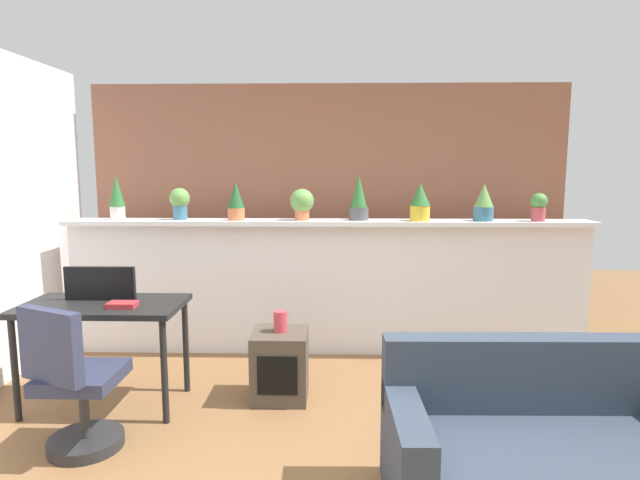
# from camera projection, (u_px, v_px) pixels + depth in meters

# --- Properties ---
(ground_plane) EXTENTS (12.00, 12.00, 0.00)m
(ground_plane) POSITION_uv_depth(u_px,v_px,m) (323.00, 479.00, 2.82)
(ground_plane) COLOR brown
(divider_wall) EXTENTS (4.66, 0.16, 1.19)m
(divider_wall) POSITION_uv_depth(u_px,v_px,m) (327.00, 289.00, 4.72)
(divider_wall) COLOR white
(divider_wall) RESTS_ON ground
(plant_shelf) EXTENTS (4.66, 0.33, 0.04)m
(plant_shelf) POSITION_uv_depth(u_px,v_px,m) (327.00, 222.00, 4.60)
(plant_shelf) COLOR white
(plant_shelf) RESTS_ON divider_wall
(brick_wall_behind) EXTENTS (4.66, 0.10, 2.50)m
(brick_wall_behind) POSITION_uv_depth(u_px,v_px,m) (328.00, 212.00, 5.23)
(brick_wall_behind) COLOR #935B47
(brick_wall_behind) RESTS_ON ground
(potted_plant_0) EXTENTS (0.14, 0.14, 0.39)m
(potted_plant_0) POSITION_uv_depth(u_px,v_px,m) (117.00, 197.00, 4.63)
(potted_plant_0) COLOR silver
(potted_plant_0) RESTS_ON plant_shelf
(potted_plant_1) EXTENTS (0.18, 0.18, 0.28)m
(potted_plant_1) POSITION_uv_depth(u_px,v_px,m) (180.00, 202.00, 4.63)
(potted_plant_1) COLOR #386B84
(potted_plant_1) RESTS_ON plant_shelf
(potted_plant_2) EXTENTS (0.15, 0.15, 0.34)m
(potted_plant_2) POSITION_uv_depth(u_px,v_px,m) (236.00, 201.00, 4.58)
(potted_plant_2) COLOR #C66B42
(potted_plant_2) RESTS_ON plant_shelf
(potted_plant_3) EXTENTS (0.21, 0.21, 0.28)m
(potted_plant_3) POSITION_uv_depth(u_px,v_px,m) (302.00, 203.00, 4.59)
(potted_plant_3) COLOR #C66B42
(potted_plant_3) RESTS_ON plant_shelf
(potted_plant_4) EXTENTS (0.17, 0.17, 0.40)m
(potted_plant_4) POSITION_uv_depth(u_px,v_px,m) (359.00, 199.00, 4.59)
(potted_plant_4) COLOR #4C4C51
(potted_plant_4) RESTS_ON plant_shelf
(potted_plant_5) EXTENTS (0.18, 0.18, 0.33)m
(potted_plant_5) POSITION_uv_depth(u_px,v_px,m) (420.00, 202.00, 4.52)
(potted_plant_5) COLOR gold
(potted_plant_5) RESTS_ON plant_shelf
(potted_plant_6) EXTENTS (0.17, 0.17, 0.32)m
(potted_plant_6) POSITION_uv_depth(u_px,v_px,m) (484.00, 203.00, 4.52)
(potted_plant_6) COLOR #386B84
(potted_plant_6) RESTS_ON plant_shelf
(potted_plant_7) EXTENTS (0.14, 0.14, 0.24)m
(potted_plant_7) POSITION_uv_depth(u_px,v_px,m) (539.00, 206.00, 4.49)
(potted_plant_7) COLOR #B7474C
(potted_plant_7) RESTS_ON plant_shelf
(desk) EXTENTS (1.10, 0.60, 0.75)m
(desk) POSITION_uv_depth(u_px,v_px,m) (103.00, 315.00, 3.63)
(desk) COLOR black
(desk) RESTS_ON ground
(tv_monitor) EXTENTS (0.50, 0.04, 0.24)m
(tv_monitor) POSITION_uv_depth(u_px,v_px,m) (100.00, 283.00, 3.68)
(tv_monitor) COLOR black
(tv_monitor) RESTS_ON desk
(office_chair) EXTENTS (0.51, 0.52, 0.91)m
(office_chair) POSITION_uv_depth(u_px,v_px,m) (75.00, 390.00, 3.04)
(office_chair) COLOR #262628
(office_chair) RESTS_ON ground
(side_cube_shelf) EXTENTS (0.40, 0.41, 0.50)m
(side_cube_shelf) POSITION_uv_depth(u_px,v_px,m) (280.00, 365.00, 3.80)
(side_cube_shelf) COLOR #4C4238
(side_cube_shelf) RESTS_ON ground
(vase_on_shelf) EXTENTS (0.10, 0.10, 0.15)m
(vase_on_shelf) POSITION_uv_depth(u_px,v_px,m) (280.00, 321.00, 3.78)
(vase_on_shelf) COLOR #CC3D47
(vase_on_shelf) RESTS_ON side_cube_shelf
(book_on_desk) EXTENTS (0.19, 0.12, 0.04)m
(book_on_desk) POSITION_uv_depth(u_px,v_px,m) (122.00, 305.00, 3.50)
(book_on_desk) COLOR #B22D33
(book_on_desk) RESTS_ON desk
(couch) EXTENTS (1.57, 0.79, 0.80)m
(couch) POSITION_uv_depth(u_px,v_px,m) (546.00, 455.00, 2.55)
(couch) COLOR #333D4C
(couch) RESTS_ON ground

